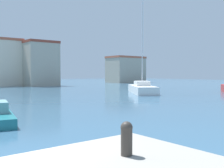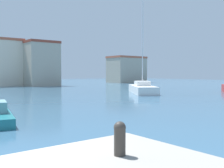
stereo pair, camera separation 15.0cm
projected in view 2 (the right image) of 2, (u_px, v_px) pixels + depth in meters
name	position (u px, v px, depth m)	size (l,w,h in m)	color
water	(86.00, 96.00, 31.10)	(160.00, 160.00, 0.00)	#38607F
mooring_bollard	(120.00, 137.00, 4.94)	(0.22, 0.22, 0.63)	#38332D
sailboat_white_far_right	(142.00, 88.00, 35.42)	(7.08, 8.69, 14.84)	white
waterfront_apartments	(0.00, 63.00, 55.72)	(7.61, 9.03, 9.51)	beige
yacht_club	(40.00, 64.00, 55.22)	(6.33, 6.39, 9.06)	#B2A893
warehouse_block	(127.00, 70.00, 74.12)	(9.78, 6.29, 7.13)	#B2A893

